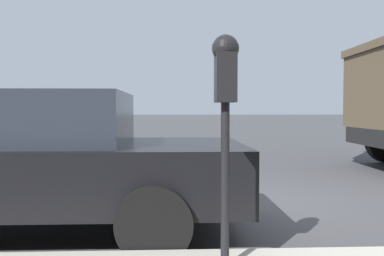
{
  "coord_description": "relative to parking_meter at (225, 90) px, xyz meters",
  "views": [
    {
      "loc": [
        -5.73,
        0.67,
        1.25
      ],
      "look_at": [
        -2.25,
        0.5,
        1.11
      ],
      "focal_mm": 42.0,
      "sensor_mm": 36.0,
      "label": 1
    }
  ],
  "objects": [
    {
      "name": "parking_meter",
      "position": [
        0.0,
        0.0,
        0.0
      ],
      "size": [
        0.21,
        0.19,
        1.63
      ],
      "color": "black",
      "rests_on": "sidewalk"
    },
    {
      "name": "car_black",
      "position": [
        1.54,
        1.98,
        -0.63
      ],
      "size": [
        2.18,
        4.58,
        1.43
      ],
      "rotation": [
        0.0,
        0.0,
        3.14
      ],
      "color": "black",
      "rests_on": "ground_plane"
    },
    {
      "name": "ground_plane",
      "position": [
        2.63,
        -0.29,
        -1.39
      ],
      "size": [
        220.0,
        220.0,
        0.0
      ],
      "primitive_type": "plane",
      "color": "#424244"
    }
  ]
}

